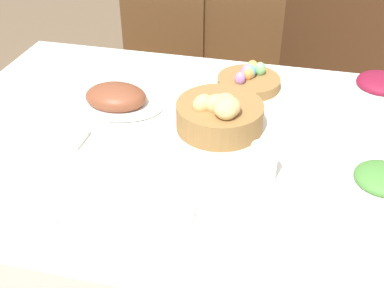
# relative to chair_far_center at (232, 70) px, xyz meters

# --- Properties ---
(dining_table) EXTENTS (1.52, 1.08, 0.72)m
(dining_table) POSITION_rel_chair_far_center_xyz_m (0.01, -0.87, -0.16)
(dining_table) COLOR silver
(dining_table) RESTS_ON ground
(chair_far_center) EXTENTS (0.44, 0.44, 0.97)m
(chair_far_center) POSITION_rel_chair_far_center_xyz_m (0.00, 0.00, 0.00)
(chair_far_center) COLOR brown
(chair_far_center) RESTS_ON ground
(chair_far_left) EXTENTS (0.46, 0.46, 0.97)m
(chair_far_left) POSITION_rel_chair_far_center_xyz_m (-0.37, -0.00, 0.00)
(chair_far_left) COLOR brown
(chair_far_left) RESTS_ON ground
(sideboard) EXTENTS (1.39, 0.44, 0.95)m
(sideboard) POSITION_rel_chair_far_center_xyz_m (0.26, 0.83, -0.04)
(sideboard) COLOR #4C2D19
(sideboard) RESTS_ON ground
(bread_basket) EXTENTS (0.26, 0.26, 0.13)m
(bread_basket) POSITION_rel_chair_far_center_xyz_m (0.09, -0.80, 0.25)
(bread_basket) COLOR olive
(bread_basket) RESTS_ON dining_table
(egg_basket) EXTENTS (0.21, 0.21, 0.08)m
(egg_basket) POSITION_rel_chair_far_center_xyz_m (0.14, -0.51, 0.23)
(egg_basket) COLOR olive
(egg_basket) RESTS_ON dining_table
(ham_platter) EXTENTS (0.30, 0.21, 0.08)m
(ham_platter) POSITION_rel_chair_far_center_xyz_m (-0.26, -0.74, 0.22)
(ham_platter) COLOR white
(ham_platter) RESTS_ON dining_table
(green_salad_bowl) EXTENTS (0.16, 0.16, 0.10)m
(green_salad_bowl) POSITION_rel_chair_far_center_xyz_m (0.52, -1.03, 0.25)
(green_salad_bowl) COLOR white
(green_salad_bowl) RESTS_ON dining_table
(beet_salad_bowl) EXTENTS (0.18, 0.18, 0.08)m
(beet_salad_bowl) POSITION_rel_chair_far_center_xyz_m (0.56, -0.50, 0.24)
(beet_salad_bowl) COLOR white
(beet_salad_bowl) RESTS_ON dining_table
(dinner_plate) EXTENTS (0.28, 0.28, 0.01)m
(dinner_plate) POSITION_rel_chair_far_center_xyz_m (-0.03, -1.19, 0.20)
(dinner_plate) COLOR white
(dinner_plate) RESTS_ON dining_table
(fork) EXTENTS (0.01, 0.18, 0.00)m
(fork) POSITION_rel_chair_far_center_xyz_m (-0.20, -1.19, 0.20)
(fork) COLOR silver
(fork) RESTS_ON dining_table
(knife) EXTENTS (0.01, 0.18, 0.00)m
(knife) POSITION_rel_chair_far_center_xyz_m (0.13, -1.19, 0.20)
(knife) COLOR silver
(knife) RESTS_ON dining_table
(spoon) EXTENTS (0.01, 0.18, 0.00)m
(spoon) POSITION_rel_chair_far_center_xyz_m (0.16, -1.19, 0.20)
(spoon) COLOR silver
(spoon) RESTS_ON dining_table
(drinking_cup) EXTENTS (0.07, 0.07, 0.10)m
(drinking_cup) POSITION_rel_chair_far_center_xyz_m (0.24, -1.00, 0.25)
(drinking_cup) COLOR silver
(drinking_cup) RESTS_ON dining_table
(butter_dish) EXTENTS (0.13, 0.08, 0.03)m
(butter_dish) POSITION_rel_chair_far_center_xyz_m (-0.34, -0.96, 0.21)
(butter_dish) COLOR white
(butter_dish) RESTS_ON dining_table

